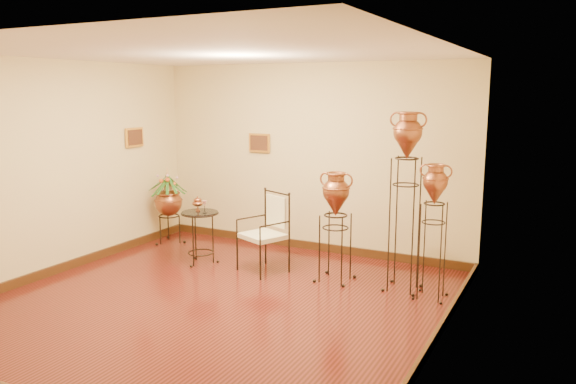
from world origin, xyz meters
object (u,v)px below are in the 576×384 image
at_px(amphora_mid, 433,231).
at_px(side_table, 200,236).
at_px(amphora_tall, 405,200).
at_px(planter_urn, 168,199).
at_px(armchair, 263,233).

bearing_deg(amphora_mid, side_table, -177.80).
relative_size(amphora_tall, planter_urn, 1.73).
height_order(planter_urn, side_table, planter_urn).
height_order(amphora_mid, side_table, amphora_mid).
bearing_deg(amphora_mid, planter_urn, 172.73).
relative_size(armchair, side_table, 1.15).
height_order(amphora_tall, amphora_mid, amphora_tall).
height_order(armchair, side_table, armchair).
height_order(amphora_mid, planter_urn, amphora_mid).
bearing_deg(side_table, armchair, 4.53).
xyz_separation_m(amphora_mid, armchair, (-2.23, -0.05, -0.27)).
bearing_deg(armchair, planter_urn, -172.81).
height_order(amphora_tall, armchair, amphora_tall).
xyz_separation_m(armchair, side_table, (-0.97, -0.08, -0.15)).
bearing_deg(planter_urn, side_table, -31.39).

